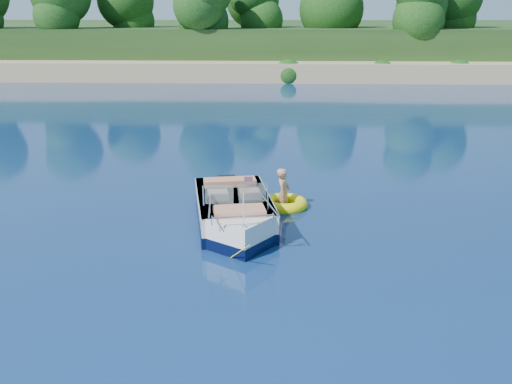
# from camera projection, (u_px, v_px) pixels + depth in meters

# --- Properties ---
(ground) EXTENTS (160.00, 160.00, 0.00)m
(ground) POSITION_uv_depth(u_px,v_px,m) (220.00, 274.00, 12.23)
(ground) COLOR #092043
(ground) RESTS_ON ground
(shoreline) EXTENTS (170.00, 59.00, 6.00)m
(shoreline) POSITION_uv_depth(u_px,v_px,m) (269.00, 48.00, 72.69)
(shoreline) COLOR tan
(shoreline) RESTS_ON ground
(treeline) EXTENTS (150.00, 7.12, 8.19)m
(treeline) POSITION_uv_depth(u_px,v_px,m) (266.00, 10.00, 49.63)
(treeline) COLOR black
(treeline) RESTS_ON ground
(motorboat) EXTENTS (2.47, 5.23, 1.75)m
(motorboat) POSITION_uv_depth(u_px,v_px,m) (235.00, 215.00, 14.82)
(motorboat) COLOR white
(motorboat) RESTS_ON ground
(tow_tube) EXTENTS (1.71, 1.71, 0.36)m
(tow_tube) POSITION_uv_depth(u_px,v_px,m) (284.00, 204.00, 16.42)
(tow_tube) COLOR #FFEE0C
(tow_tube) RESTS_ON ground
(boy) EXTENTS (0.53, 0.88, 1.62)m
(boy) POSITION_uv_depth(u_px,v_px,m) (284.00, 206.00, 16.50)
(boy) COLOR tan
(boy) RESTS_ON ground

